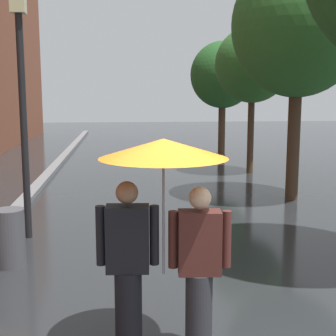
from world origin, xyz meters
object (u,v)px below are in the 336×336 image
Objects in this scene: street_tree_1 at (298,26)px; street_lamp_post at (22,98)px; street_tree_3 at (223,75)px; litter_bin at (10,238)px; street_tree_2 at (252,65)px; couple_under_umbrella at (163,210)px.

street_lamp_post is at bearing -156.46° from street_tree_1.
street_tree_3 is 13.56m from litter_bin.
street_lamp_post is 2.45m from litter_bin.
street_tree_1 is at bearing -90.34° from street_tree_3.
street_lamp_post is (-5.76, -10.53, -0.84)m from street_tree_3.
street_tree_2 is at bearing 53.45° from litter_bin.
street_tree_1 is 6.43m from street_lamp_post.
street_tree_1 is 8.08m from street_tree_3.
street_lamp_post is (-5.78, -6.38, -0.98)m from street_tree_2.
couple_under_umbrella is at bearing -104.49° from street_tree_3.
street_tree_2 is 8.66m from street_lamp_post.
street_lamp_post is (-5.71, -2.49, -1.61)m from street_tree_1.
street_tree_2 is at bearing 69.98° from couple_under_umbrella.
couple_under_umbrella is (-3.70, -6.46, -2.61)m from street_tree_1.
street_tree_3 is at bearing 64.29° from litter_bin.
street_tree_2 reaches higher than litter_bin.
street_tree_1 is at bearing -91.00° from street_tree_2.
litter_bin is at bearing -145.64° from street_tree_1.
street_tree_1 is at bearing 60.18° from couple_under_umbrella.
litter_bin is at bearing -115.71° from street_tree_3.
street_tree_3 reaches higher than litter_bin.
street_lamp_post is at bearing -132.18° from street_tree_2.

